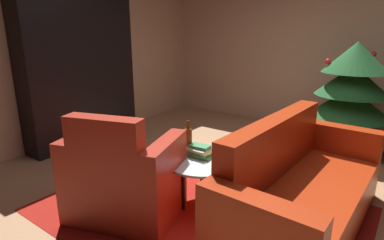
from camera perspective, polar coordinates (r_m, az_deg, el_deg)
name	(u,v)px	position (r m, az deg, el deg)	size (l,w,h in m)	color
ground_plane	(240,193)	(3.22, 8.78, -13.09)	(6.60, 6.60, 0.00)	#AB7D55
wall_back	(325,44)	(5.39, 23.20, 12.60)	(5.62, 0.06, 2.71)	tan
wall_left	(64,46)	(4.76, -22.37, 12.41)	(0.06, 5.48, 2.71)	tan
area_rug	(199,209)	(2.93, 1.35, -16.02)	(2.68, 1.99, 0.01)	maroon
bookshelf_unit	(87,70)	(4.67, -18.72, 8.65)	(0.36, 1.64, 2.13)	black
armchair_red	(123,180)	(2.75, -12.47, -10.68)	(1.05, 0.91, 0.95)	maroon
couch_red	(300,193)	(2.71, 19.17, -12.49)	(0.83, 1.94, 0.89)	#9F290E
coffee_table	(202,164)	(2.81, 1.89, -7.99)	(0.70, 0.70, 0.46)	black
book_stack_on_table	(200,151)	(2.83, 1.49, -5.75)	(0.24, 0.17, 0.11)	#3E8649
bottle_on_table	(188,140)	(2.88, -0.70, -3.74)	(0.07, 0.07, 0.32)	#5E2B0F
decorated_tree	(351,98)	(4.55, 27.05, 3.68)	(1.12, 1.12, 1.44)	brown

